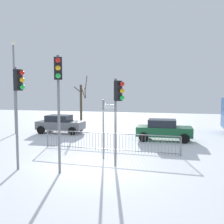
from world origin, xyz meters
name	(u,v)px	position (x,y,z in m)	size (l,w,h in m)	color
ground_plane	(93,165)	(0.00, 0.00, 0.00)	(60.00, 60.00, 0.00)	white
traffic_light_rear_left	(58,88)	(-0.98, -1.49, 3.58)	(0.40, 0.53, 4.90)	slate
traffic_light_foreground_left	(118,102)	(1.13, 0.09, 2.94)	(0.51, 0.42, 4.00)	slate
traffic_light_foreground_right	(18,95)	(-2.90, -1.40, 3.27)	(0.56, 0.37, 4.46)	slate
direction_sign_post	(104,126)	(0.21, 1.18, 1.70)	(0.78, 0.18, 3.03)	slate
pedestrian_guard_railing	(109,142)	(0.00, 2.87, 0.55)	(8.02, 0.42, 1.07)	slate
car_green_trailing	(164,129)	(2.89, 7.00, 0.77)	(3.84, 1.99, 1.47)	#195933
car_grey_far	(60,124)	(-5.56, 8.22, 0.77)	(3.83, 1.97, 1.47)	slate
street_lamp	(14,78)	(-8.97, 7.05, 4.52)	(0.36, 0.36, 7.48)	slate
bare_tree_left	(81,101)	(-6.95, 16.81, 2.35)	(1.71, 1.72, 5.23)	#473828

